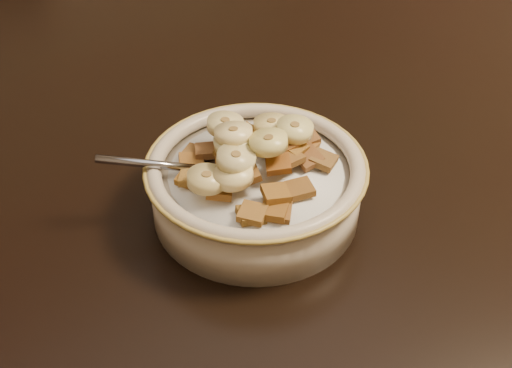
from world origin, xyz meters
TOP-DOWN VIEW (x-y plane):
  - table at (0.00, 0.00)m, footprint 1.43×0.96m
  - cereal_bowl at (-0.14, -0.18)m, footprint 0.18×0.18m
  - milk at (-0.14, -0.18)m, footprint 0.15×0.15m
  - spoon at (-0.16, -0.16)m, footprint 0.05×0.05m
  - cereal_square_0 at (-0.10, -0.14)m, footprint 0.02×0.02m
  - cereal_square_1 at (-0.11, -0.18)m, footprint 0.02×0.02m
  - cereal_square_2 at (-0.15, -0.15)m, footprint 0.03×0.03m
  - cereal_square_3 at (-0.18, -0.14)m, footprint 0.03×0.03m
  - cereal_square_4 at (-0.18, -0.22)m, footprint 0.03×0.03m
  - cereal_square_5 at (-0.13, -0.13)m, footprint 0.03×0.03m
  - cereal_square_6 at (-0.13, -0.20)m, footprint 0.03×0.03m
  - cereal_square_7 at (-0.16, -0.19)m, footprint 0.03×0.03m
  - cereal_square_8 at (-0.09, -0.18)m, footprint 0.02×0.02m
  - cereal_square_9 at (-0.13, -0.22)m, footprint 0.03×0.03m
  - cereal_square_10 at (-0.19, -0.15)m, footprint 0.03×0.03m
  - cereal_square_11 at (-0.15, -0.16)m, footprint 0.02×0.02m
  - cereal_square_12 at (-0.16, -0.17)m, footprint 0.03×0.03m
  - cereal_square_13 at (-0.15, -0.22)m, footprint 0.03×0.03m
  - cereal_square_14 at (-0.08, -0.17)m, footprint 0.03×0.03m
  - cereal_square_15 at (-0.12, -0.14)m, footprint 0.02×0.02m
  - cereal_square_16 at (-0.11, -0.17)m, footprint 0.03×0.03m
  - cereal_square_17 at (-0.16, -0.23)m, footprint 0.03×0.03m
  - cereal_square_18 at (-0.09, -0.14)m, footprint 0.03×0.03m
  - cereal_square_19 at (-0.11, -0.16)m, footprint 0.03×0.03m
  - cereal_square_20 at (-0.19, -0.16)m, footprint 0.03×0.03m
  - cereal_square_21 at (-0.10, -0.20)m, footprint 0.02×0.02m
  - cereal_square_22 at (-0.18, -0.22)m, footprint 0.03×0.03m
  - cereal_square_23 at (-0.12, -0.14)m, footprint 0.03×0.03m
  - cereal_square_24 at (-0.16, -0.14)m, footprint 0.03×0.03m
  - cereal_square_25 at (-0.18, -0.18)m, footprint 0.03×0.03m
  - cereal_square_26 at (-0.11, -0.18)m, footprint 0.02×0.02m
  - cereal_square_27 at (-0.09, -0.20)m, footprint 0.03×0.03m
  - cereal_square_28 at (-0.10, -0.16)m, footprint 0.03×0.03m
  - cereal_square_29 at (-0.12, -0.19)m, footprint 0.02×0.02m
  - cereal_square_30 at (-0.17, -0.13)m, footprint 0.03×0.03m
  - cereal_square_31 at (-0.16, -0.23)m, footprint 0.03×0.03m
  - banana_slice_0 at (-0.10, -0.15)m, footprint 0.04×0.04m
  - banana_slice_1 at (-0.13, -0.19)m, footprint 0.03×0.03m
  - banana_slice_2 at (-0.10, -0.18)m, footprint 0.04×0.04m
  - banana_slice_3 at (-0.15, -0.16)m, footprint 0.04×0.04m
  - banana_slice_4 at (-0.19, -0.18)m, footprint 0.03×0.03m
  - banana_slice_5 at (-0.14, -0.14)m, footprint 0.04×0.04m
  - banana_slice_6 at (-0.17, -0.19)m, footprint 0.04×0.04m
  - banana_slice_7 at (-0.16, -0.18)m, footprint 0.04×0.04m
  - banana_slice_8 at (-0.15, -0.16)m, footprint 0.03×0.03m

SIDE VIEW (x-z plane):
  - table at x=0.00m, z-range 0.71..0.75m
  - cereal_bowl at x=-0.14m, z-range 0.75..0.79m
  - milk at x=-0.14m, z-range 0.79..0.79m
  - spoon at x=-0.16m, z-range 0.79..0.80m
  - cereal_square_30 at x=-0.17m, z-range 0.79..0.80m
  - cereal_square_4 at x=-0.18m, z-range 0.79..0.80m
  - cereal_square_18 at x=-0.09m, z-range 0.79..0.80m
  - cereal_square_17 at x=-0.16m, z-range 0.79..0.80m
  - cereal_square_10 at x=-0.19m, z-range 0.79..0.80m
  - cereal_square_8 at x=-0.09m, z-range 0.79..0.81m
  - cereal_square_31 at x=-0.16m, z-range 0.80..0.80m
  - cereal_square_0 at x=-0.10m, z-range 0.79..0.81m
  - cereal_square_9 at x=-0.13m, z-range 0.80..0.80m
  - cereal_square_27 at x=-0.09m, z-range 0.80..0.80m
  - cereal_square_3 at x=-0.18m, z-range 0.80..0.81m
  - cereal_square_22 at x=-0.18m, z-range 0.80..0.80m
  - cereal_square_23 at x=-0.12m, z-range 0.80..0.81m
  - cereal_square_5 at x=-0.13m, z-range 0.80..0.81m
  - cereal_square_25 at x=-0.18m, z-range 0.80..0.81m
  - cereal_square_20 at x=-0.19m, z-range 0.80..0.81m
  - cereal_square_14 at x=-0.08m, z-range 0.80..0.81m
  - cereal_square_21 at x=-0.10m, z-range 0.80..0.81m
  - cereal_square_28 at x=-0.10m, z-range 0.80..0.81m
  - cereal_square_24 at x=-0.16m, z-range 0.80..0.81m
  - cereal_square_13 at x=-0.15m, z-range 0.80..0.81m
  - cereal_square_2 at x=-0.15m, z-range 0.80..0.81m
  - cereal_square_15 at x=-0.12m, z-range 0.80..0.81m
  - cereal_square_29 at x=-0.12m, z-range 0.80..0.81m
  - cereal_square_26 at x=-0.11m, z-range 0.80..0.82m
  - cereal_square_19 at x=-0.11m, z-range 0.80..0.81m
  - cereal_square_7 at x=-0.16m, z-range 0.80..0.82m
  - cereal_square_6 at x=-0.13m, z-range 0.81..0.82m
  - cereal_square_12 at x=-0.16m, z-range 0.80..0.82m
  - cereal_square_1 at x=-0.11m, z-range 0.81..0.82m
  - cereal_square_16 at x=-0.11m, z-range 0.81..0.82m
  - cereal_square_11 at x=-0.15m, z-range 0.81..0.82m
  - banana_slice_4 at x=-0.19m, z-range 0.81..0.82m
  - banana_slice_0 at x=-0.10m, z-range 0.81..0.82m
  - banana_slice_6 at x=-0.17m, z-range 0.81..0.82m
  - banana_slice_2 at x=-0.10m, z-range 0.81..0.83m
  - banana_slice_5 at x=-0.14m, z-range 0.81..0.83m
  - banana_slice_3 at x=-0.15m, z-range 0.82..0.83m
  - banana_slice_7 at x=-0.16m, z-range 0.82..0.83m
  - banana_slice_1 at x=-0.13m, z-range 0.82..0.83m
  - banana_slice_8 at x=-0.15m, z-range 0.82..0.84m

